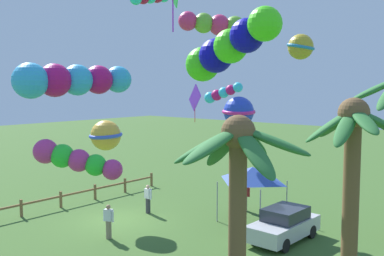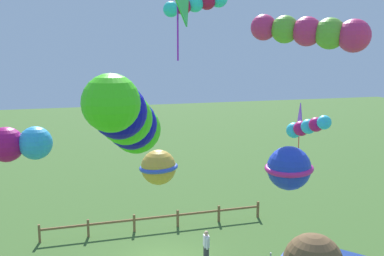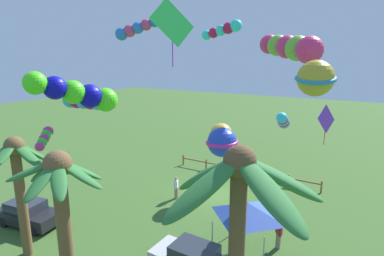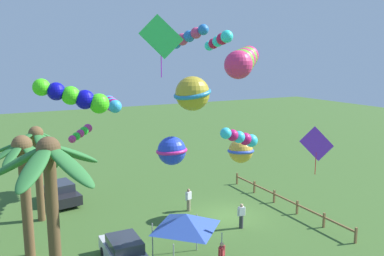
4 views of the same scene
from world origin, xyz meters
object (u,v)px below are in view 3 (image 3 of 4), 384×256
Objects in this scene: festival_tent at (248,210)px; kite_tube_2 at (290,47)px; palm_tree_0 at (238,212)px; palm_tree_2 at (17,170)px; kite_diamond_7 at (326,120)px; parked_car_1 at (28,213)px; palm_tree_1 at (61,199)px; kite_diamond_0 at (172,24)px; kite_tube_10 at (82,101)px; spectator_1 at (279,234)px; kite_tube_9 at (283,121)px; kite_ball_8 at (221,134)px; kite_tube_1 at (223,30)px; kite_tube_3 at (78,93)px; kite_tube_6 at (45,138)px; kite_ball_4 at (222,142)px; kite_ball_5 at (316,78)px; spectator_0 at (176,188)px; kite_tube_11 at (136,29)px; spectator_2 at (238,192)px.

kite_tube_2 is (-0.89, -2.61, 7.90)m from festival_tent.
palm_tree_0 is 1.24× the size of palm_tree_2.
parked_car_1 is at bearing 34.18° from kite_diamond_7.
palm_tree_1 is 10.44m from kite_diamond_0.
kite_tube_10 is (11.95, 3.02, -3.18)m from kite_tube_2.
spectator_1 is 5.97m from kite_tube_9.
spectator_1 is (0.75, -7.84, -5.10)m from palm_tree_0.
kite_tube_9 is 12.25m from kite_tube_10.
festival_tent is at bearing -161.96° from parked_car_1.
kite_ball_8 is (5.39, -3.69, -5.95)m from kite_tube_2.
spectator_1 is 2.47m from festival_tent.
kite_tube_1 reaches higher than kite_tube_3.
palm_tree_1 is 8.74m from festival_tent.
kite_tube_6 reaches higher than festival_tent.
kite_ball_4 is 0.99× the size of kite_tube_9.
kite_tube_10 is (1.43, -5.33, 2.61)m from palm_tree_2.
kite_ball_8 is (7.32, -7.43, -4.70)m from kite_ball_5.
palm_tree_0 is 3.13× the size of kite_diamond_7.
kite_tube_3 reaches higher than kite_ball_4.
kite_tube_10 reaches higher than kite_diamond_7.
parked_car_1 is at bearing -21.30° from palm_tree_1.
kite_diamond_0 is at bearing 121.85° from spectator_0.
kite_tube_1 is 1.29× the size of kite_tube_6.
spectator_1 is at bearing 159.89° from kite_tube_11.
kite_tube_1 is 1.04× the size of kite_diamond_7.
kite_diamond_7 is at bearing -150.45° from kite_tube_6.
kite_tube_6 is at bearing 56.62° from kite_tube_10.
kite_ball_4 is (-1.96, 3.95, -5.68)m from kite_tube_1.
kite_tube_2 reaches higher than kite_tube_3.
spectator_1 is at bearing 139.21° from kite_ball_8.
kite_ball_5 is (-9.44, 4.63, 8.31)m from spectator_0.
kite_ball_5 reaches higher than spectator_1.
spectator_1 is at bearing -84.52° from palm_tree_0.
kite_tube_11 is (9.50, -1.07, 11.25)m from spectator_2.
spectator_2 is 11.87m from kite_diamond_0.
kite_tube_11 is at bearing -15.58° from kite_tube_9.
kite_ball_5 is at bearing 177.08° from kite_tube_10.
palm_tree_2 is at bearing 101.62° from kite_tube_11.
festival_tent is 7.54m from kite_diamond_7.
palm_tree_2 is 3.93× the size of spectator_2.
spectator_1 is (-13.60, -5.33, 0.06)m from parked_car_1.
spectator_1 is 0.48× the size of kite_tube_11.
kite_ball_4 is (-1.14, 5.23, 4.97)m from spectator_2.
kite_tube_11 is at bearing -64.51° from kite_tube_3.
palm_tree_2 is 1.67× the size of kite_tube_2.
palm_tree_2 is 2.19× the size of festival_tent.
palm_tree_1 is 10.99m from spectator_1.
kite_diamond_0 reaches higher than festival_tent.
kite_ball_5 is at bearing -165.80° from kite_tube_3.
spectator_1 is 0.90× the size of kite_ball_5.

